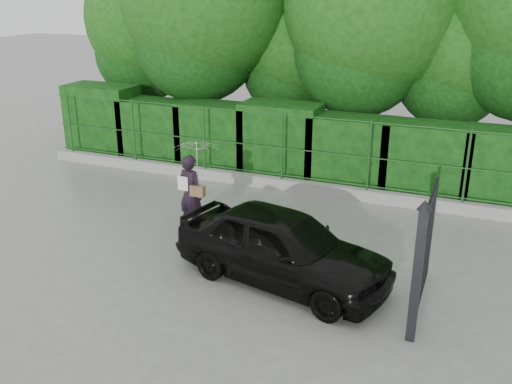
% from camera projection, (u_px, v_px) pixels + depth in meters
% --- Properties ---
extents(ground, '(80.00, 80.00, 0.00)m').
position_uv_depth(ground, '(188.00, 257.00, 11.63)').
color(ground, gray).
extents(kerb, '(14.00, 0.25, 0.30)m').
position_uv_depth(kerb, '(268.00, 182.00, 15.48)').
color(kerb, '#9E9E99').
rests_on(kerb, ground).
extents(fence, '(14.13, 0.06, 1.80)m').
position_uv_depth(fence, '(276.00, 146.00, 15.03)').
color(fence, '#1C4D1C').
rests_on(fence, kerb).
extents(hedge, '(14.20, 1.20, 2.23)m').
position_uv_depth(hedge, '(276.00, 142.00, 16.10)').
color(hedge, black).
rests_on(hedge, ground).
extents(trees, '(17.10, 6.15, 8.08)m').
position_uv_depth(trees, '(346.00, 5.00, 16.32)').
color(trees, black).
rests_on(trees, ground).
extents(gate, '(0.22, 2.33, 2.36)m').
position_uv_depth(gate, '(421.00, 259.00, 8.96)').
color(gate, black).
rests_on(gate, ground).
extents(woman, '(0.98, 0.97, 2.06)m').
position_uv_depth(woman, '(194.00, 172.00, 12.47)').
color(woman, black).
rests_on(woman, ground).
extents(car, '(4.41, 2.55, 1.41)m').
position_uv_depth(car, '(282.00, 246.00, 10.48)').
color(car, black).
rests_on(car, ground).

